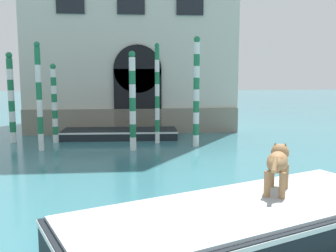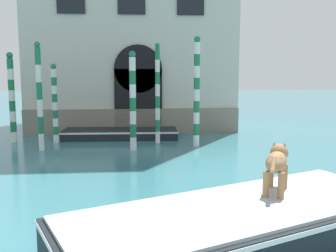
{
  "view_description": "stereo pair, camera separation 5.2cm",
  "coord_description": "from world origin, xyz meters",
  "px_view_note": "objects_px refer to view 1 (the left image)",
  "views": [
    {
      "loc": [
        -2.52,
        -0.95,
        2.95
      ],
      "look_at": [
        -1.32,
        11.55,
        1.2
      ],
      "focal_mm": 42.0,
      "sensor_mm": 36.0,
      "label": 1
    },
    {
      "loc": [
        -2.47,
        -0.96,
        2.95
      ],
      "look_at": [
        -1.32,
        11.55,
        1.2
      ],
      "focal_mm": 42.0,
      "sensor_mm": 36.0,
      "label": 2
    }
  ],
  "objects_px": {
    "mooring_pole_3": "(11,97)",
    "mooring_pole_0": "(196,92)",
    "mooring_pole_2": "(39,96)",
    "mooring_pole_4": "(133,101)",
    "mooring_pole_5": "(157,93)",
    "dog_on_deck": "(278,162)",
    "mooring_pole_1": "(54,103)",
    "boat_moored_near_palazzo": "(120,134)",
    "boat_foreground": "(244,222)"
  },
  "relations": [
    {
      "from": "mooring_pole_1",
      "to": "mooring_pole_3",
      "type": "relative_size",
      "value": 0.88
    },
    {
      "from": "dog_on_deck",
      "to": "mooring_pole_2",
      "type": "distance_m",
      "value": 9.97
    },
    {
      "from": "mooring_pole_3",
      "to": "mooring_pole_5",
      "type": "bearing_deg",
      "value": -7.28
    },
    {
      "from": "dog_on_deck",
      "to": "mooring_pole_0",
      "type": "distance_m",
      "value": 8.15
    },
    {
      "from": "mooring_pole_4",
      "to": "mooring_pole_3",
      "type": "bearing_deg",
      "value": 157.0
    },
    {
      "from": "mooring_pole_0",
      "to": "mooring_pole_4",
      "type": "xyz_separation_m",
      "value": [
        -2.49,
        -0.55,
        -0.3
      ]
    },
    {
      "from": "mooring_pole_2",
      "to": "boat_moored_near_palazzo",
      "type": "bearing_deg",
      "value": 39.85
    },
    {
      "from": "dog_on_deck",
      "to": "mooring_pole_3",
      "type": "height_order",
      "value": "mooring_pole_3"
    },
    {
      "from": "mooring_pole_3",
      "to": "mooring_pole_4",
      "type": "xyz_separation_m",
      "value": [
        4.99,
        -2.12,
        -0.02
      ]
    },
    {
      "from": "mooring_pole_2",
      "to": "mooring_pole_5",
      "type": "xyz_separation_m",
      "value": [
        4.45,
        1.09,
        0.02
      ]
    },
    {
      "from": "mooring_pole_2",
      "to": "mooring_pole_5",
      "type": "distance_m",
      "value": 4.59
    },
    {
      "from": "mooring_pole_4",
      "to": "mooring_pole_0",
      "type": "bearing_deg",
      "value": 12.42
    },
    {
      "from": "mooring_pole_2",
      "to": "dog_on_deck",
      "type": "bearing_deg",
      "value": -51.75
    },
    {
      "from": "mooring_pole_4",
      "to": "mooring_pole_1",
      "type": "bearing_deg",
      "value": 149.19
    },
    {
      "from": "mooring_pole_1",
      "to": "mooring_pole_5",
      "type": "relative_size",
      "value": 0.8
    },
    {
      "from": "boat_moored_near_palazzo",
      "to": "mooring_pole_1",
      "type": "height_order",
      "value": "mooring_pole_1"
    },
    {
      "from": "boat_foreground",
      "to": "dog_on_deck",
      "type": "xyz_separation_m",
      "value": [
        0.85,
        0.72,
        0.89
      ]
    },
    {
      "from": "dog_on_deck",
      "to": "mooring_pole_3",
      "type": "xyz_separation_m",
      "value": [
        -7.7,
        9.66,
        0.65
      ]
    },
    {
      "from": "dog_on_deck",
      "to": "mooring_pole_1",
      "type": "bearing_deg",
      "value": 58.65
    },
    {
      "from": "mooring_pole_1",
      "to": "boat_foreground",
      "type": "bearing_deg",
      "value": -63.49
    },
    {
      "from": "mooring_pole_2",
      "to": "mooring_pole_3",
      "type": "height_order",
      "value": "mooring_pole_2"
    },
    {
      "from": "boat_foreground",
      "to": "boat_moored_near_palazzo",
      "type": "distance_m",
      "value": 11.2
    },
    {
      "from": "mooring_pole_2",
      "to": "mooring_pole_3",
      "type": "relative_size",
      "value": 1.08
    },
    {
      "from": "dog_on_deck",
      "to": "mooring_pole_1",
      "type": "relative_size",
      "value": 0.37
    },
    {
      "from": "mooring_pole_2",
      "to": "mooring_pole_3",
      "type": "distance_m",
      "value": 2.42
    },
    {
      "from": "mooring_pole_3",
      "to": "mooring_pole_2",
      "type": "bearing_deg",
      "value": -50.24
    },
    {
      "from": "boat_foreground",
      "to": "boat_moored_near_palazzo",
      "type": "height_order",
      "value": "boat_foreground"
    },
    {
      "from": "mooring_pole_1",
      "to": "mooring_pole_2",
      "type": "xyz_separation_m",
      "value": [
        -0.23,
        -1.66,
        0.38
      ]
    },
    {
      "from": "boat_moored_near_palazzo",
      "to": "mooring_pole_5",
      "type": "xyz_separation_m",
      "value": [
        1.57,
        -1.31,
        1.84
      ]
    },
    {
      "from": "boat_foreground",
      "to": "mooring_pole_4",
      "type": "bearing_deg",
      "value": 79.68
    },
    {
      "from": "mooring_pole_4",
      "to": "mooring_pole_5",
      "type": "bearing_deg",
      "value": 53.12
    },
    {
      "from": "mooring_pole_0",
      "to": "mooring_pole_4",
      "type": "distance_m",
      "value": 2.57
    },
    {
      "from": "mooring_pole_2",
      "to": "mooring_pole_5",
      "type": "height_order",
      "value": "mooring_pole_5"
    },
    {
      "from": "mooring_pole_2",
      "to": "mooring_pole_4",
      "type": "bearing_deg",
      "value": -4.29
    },
    {
      "from": "dog_on_deck",
      "to": "mooring_pole_2",
      "type": "height_order",
      "value": "mooring_pole_2"
    },
    {
      "from": "mooring_pole_3",
      "to": "mooring_pole_1",
      "type": "bearing_deg",
      "value": -6.45
    },
    {
      "from": "dog_on_deck",
      "to": "mooring_pole_0",
      "type": "bearing_deg",
      "value": 28.14
    },
    {
      "from": "mooring_pole_0",
      "to": "mooring_pole_5",
      "type": "relative_size",
      "value": 1.05
    },
    {
      "from": "mooring_pole_0",
      "to": "mooring_pole_1",
      "type": "relative_size",
      "value": 1.31
    },
    {
      "from": "boat_foreground",
      "to": "dog_on_deck",
      "type": "relative_size",
      "value": 5.68
    },
    {
      "from": "mooring_pole_0",
      "to": "mooring_pole_1",
      "type": "height_order",
      "value": "mooring_pole_0"
    },
    {
      "from": "boat_foreground",
      "to": "mooring_pole_1",
      "type": "bearing_deg",
      "value": 93.47
    },
    {
      "from": "mooring_pole_0",
      "to": "mooring_pole_4",
      "type": "bearing_deg",
      "value": -167.58
    },
    {
      "from": "dog_on_deck",
      "to": "mooring_pole_2",
      "type": "bearing_deg",
      "value": 64.84
    },
    {
      "from": "boat_foreground",
      "to": "dog_on_deck",
      "type": "height_order",
      "value": "dog_on_deck"
    },
    {
      "from": "boat_moored_near_palazzo",
      "to": "mooring_pole_0",
      "type": "bearing_deg",
      "value": -32.53
    },
    {
      "from": "mooring_pole_3",
      "to": "mooring_pole_0",
      "type": "bearing_deg",
      "value": -11.83
    },
    {
      "from": "mooring_pole_2",
      "to": "mooring_pole_4",
      "type": "relative_size",
      "value": 1.09
    },
    {
      "from": "mooring_pole_0",
      "to": "mooring_pole_5",
      "type": "bearing_deg",
      "value": 151.62
    },
    {
      "from": "mooring_pole_4",
      "to": "mooring_pole_5",
      "type": "relative_size",
      "value": 0.91
    }
  ]
}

